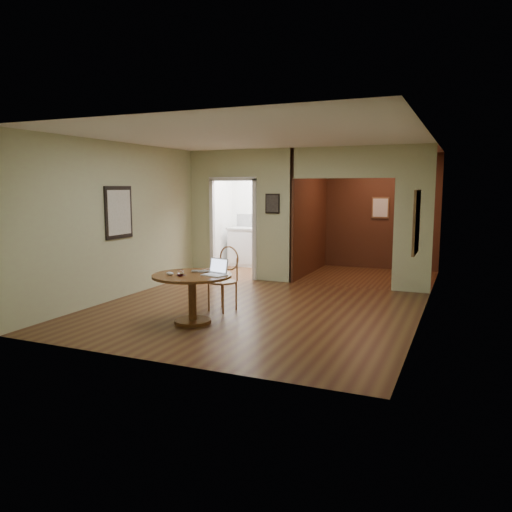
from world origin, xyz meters
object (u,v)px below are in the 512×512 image
at_px(chair, 225,275).
at_px(closed_laptop, 202,272).
at_px(open_laptop, 216,270).
at_px(dining_table, 192,287).

bearing_deg(chair, closed_laptop, -76.30).
relative_size(chair, open_laptop, 2.77).
distance_m(chair, open_laptop, 0.84).
bearing_deg(dining_table, open_laptop, 16.98).
relative_size(chair, closed_laptop, 3.23).
xyz_separation_m(dining_table, closed_laptop, (0.06, 0.18, 0.20)).
xyz_separation_m(chair, open_laptop, (0.25, -0.77, 0.21)).
bearing_deg(closed_laptop, open_laptop, -38.16).
xyz_separation_m(dining_table, open_laptop, (0.34, 0.10, 0.25)).
bearing_deg(open_laptop, dining_table, -149.38).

